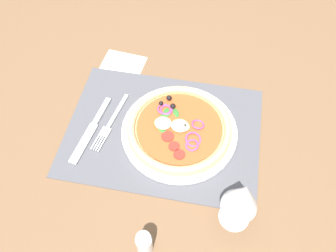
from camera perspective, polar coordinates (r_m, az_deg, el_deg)
The scene contains 9 objects.
ground_plane at distance 88.15cm, azimuth -0.76°, elevation -1.29°, with size 190.00×140.00×2.40cm, color brown.
placemat at distance 86.99cm, azimuth -0.77°, elevation -0.78°, with size 46.71×34.35×0.40cm, color #4C4C51.
plate at distance 86.19cm, azimuth 1.86°, elevation -0.64°, with size 27.82×27.82×1.22cm, color white.
pizza at distance 84.78cm, azimuth 1.86°, elevation -0.00°, with size 25.03×25.03×2.69cm.
fork at distance 88.70cm, azimuth -9.32°, elevation 0.24°, with size 4.77×17.97×0.44cm.
knife at distance 88.60cm, azimuth -12.19°, elevation -0.61°, with size 4.64×20.02×0.62cm.
wine_glass at distance 69.18cm, azimuth 11.75°, elevation -11.18°, with size 7.20×7.20×14.90cm.
napkin at distance 101.48cm, azimuth -7.39°, elevation 9.46°, with size 11.67×10.50×0.36cm, color silver.
pepper_shaker at distance 72.34cm, azimuth -3.84°, elevation -18.19°, with size 3.20×3.20×6.70cm.
Camera 1 is at (-10.06, 47.22, 72.56)cm, focal length 38.11 mm.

